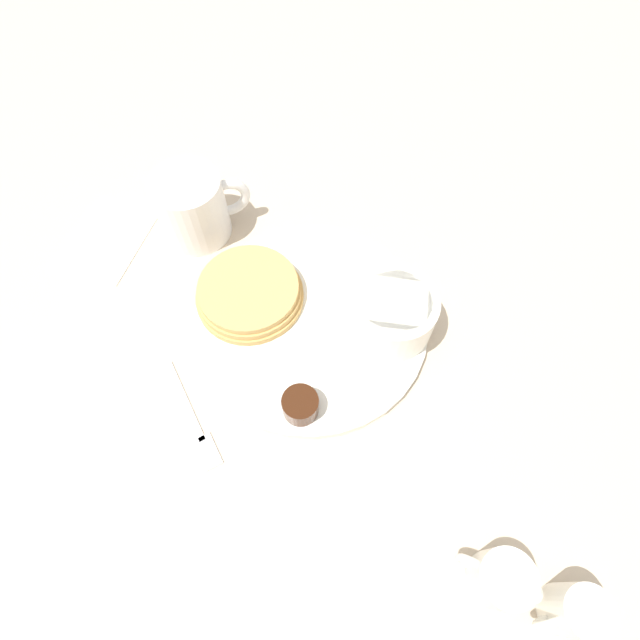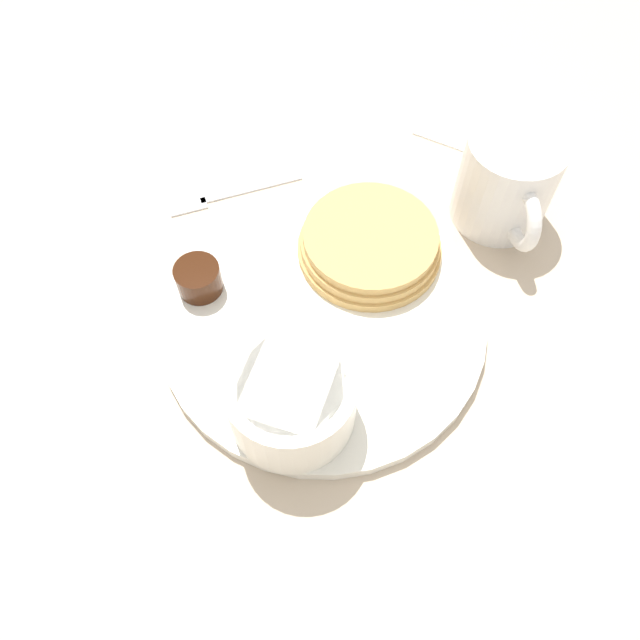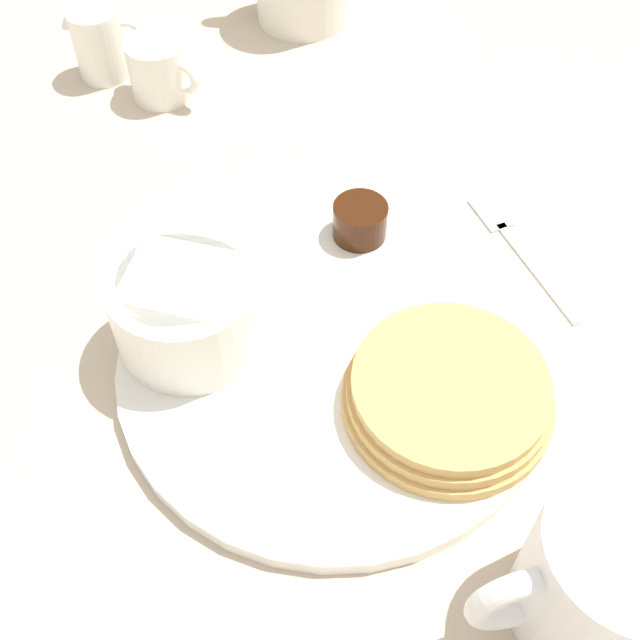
{
  "view_description": "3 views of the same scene",
  "coord_description": "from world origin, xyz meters",
  "views": [
    {
      "loc": [
        0.23,
        0.15,
        0.53
      ],
      "look_at": [
        0.01,
        0.02,
        0.04
      ],
      "focal_mm": 28.0,
      "sensor_mm": 36.0,
      "label": 1
    },
    {
      "loc": [
        -0.18,
        0.21,
        0.46
      ],
      "look_at": [
        -0.01,
        0.02,
        0.03
      ],
      "focal_mm": 35.0,
      "sensor_mm": 36.0,
      "label": 2
    },
    {
      "loc": [
        -0.24,
        -0.17,
        0.43
      ],
      "look_at": [
        0.0,
        0.01,
        0.04
      ],
      "focal_mm": 45.0,
      "sensor_mm": 36.0,
      "label": 3
    }
  ],
  "objects": [
    {
      "name": "plate",
      "position": [
        0.0,
        0.0,
        0.01
      ],
      "size": [
        0.28,
        0.28,
        0.01
      ],
      "color": "white",
      "rests_on": "ground_plane"
    },
    {
      "name": "syrup_cup",
      "position": [
        0.1,
        0.05,
        0.03
      ],
      "size": [
        0.04,
        0.04,
        0.03
      ],
      "color": "#38190A",
      "rests_on": "plate"
    },
    {
      "name": "bowl",
      "position": [
        -0.04,
        0.08,
        0.04
      ],
      "size": [
        0.1,
        0.1,
        0.06
      ],
      "color": "white",
      "rests_on": "plate"
    },
    {
      "name": "pancake_stack",
      "position": [
        0.01,
        -0.08,
        0.03
      ],
      "size": [
        0.13,
        0.13,
        0.03
      ],
      "color": "tan",
      "rests_on": "plate"
    },
    {
      "name": "fork",
      "position": [
        0.17,
        -0.04,
        0.0
      ],
      "size": [
        0.08,
        0.12,
        0.0
      ],
      "color": "silver",
      "rests_on": "ground_plane"
    },
    {
      "name": "napkin",
      "position": [
        0.03,
        -0.29,
        0.0
      ],
      "size": [
        0.14,
        0.12,
        0.0
      ],
      "color": "white",
      "rests_on": "ground_plane"
    },
    {
      "name": "coffee_mug",
      "position": [
        -0.05,
        -0.2,
        0.04
      ],
      "size": [
        0.1,
        0.1,
        0.09
      ],
      "color": "white",
      "rests_on": "ground_plane"
    },
    {
      "name": "butter_ramekin",
      "position": [
        -0.03,
        0.1,
        0.03
      ],
      "size": [
        0.04,
        0.04,
        0.04
      ],
      "color": "white",
      "rests_on": "plate"
    },
    {
      "name": "ground_plane",
      "position": [
        0.0,
        0.0,
        0.0
      ],
      "size": [
        4.0,
        4.0,
        0.0
      ],
      "primitive_type": "plane",
      "color": "#C6B299"
    }
  ]
}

